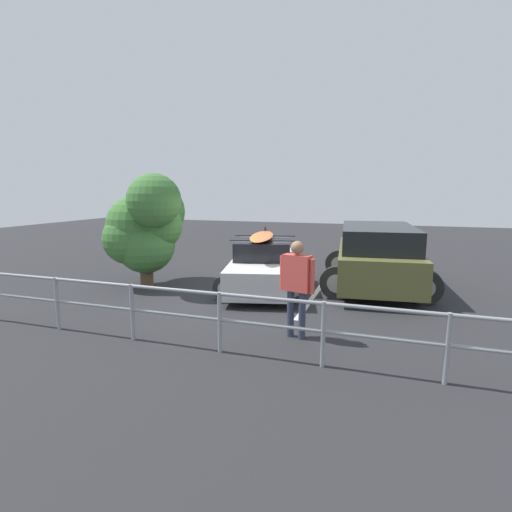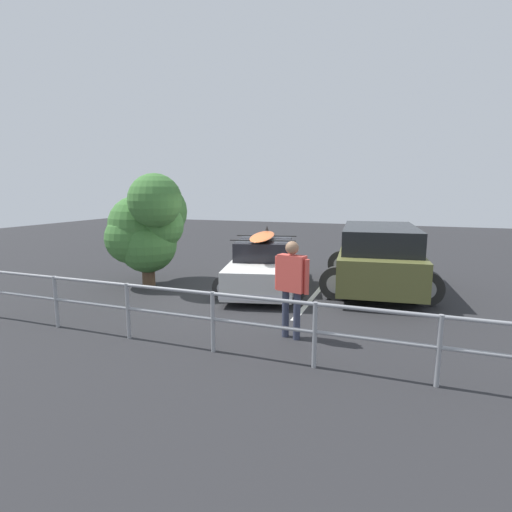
# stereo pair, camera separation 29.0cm
# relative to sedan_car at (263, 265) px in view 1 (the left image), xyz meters

# --- Properties ---
(ground_plane) EXTENTS (44.00, 44.00, 0.02)m
(ground_plane) POSITION_rel_sedan_car_xyz_m (0.18, 0.70, -0.62)
(ground_plane) COLOR #28282B
(ground_plane) RESTS_ON ground
(parking_stripe) EXTENTS (0.12, 4.60, 0.00)m
(parking_stripe) POSITION_rel_sedan_car_xyz_m (-1.41, 0.04, -0.60)
(parking_stripe) COLOR silver
(parking_stripe) RESTS_ON ground
(sedan_car) EXTENTS (2.70, 4.25, 1.55)m
(sedan_car) POSITION_rel_sedan_car_xyz_m (0.00, 0.00, 0.00)
(sedan_car) COLOR silver
(sedan_car) RESTS_ON ground
(suv_car) EXTENTS (2.96, 4.55, 1.64)m
(suv_car) POSITION_rel_sedan_car_xyz_m (-2.80, -0.88, 0.26)
(suv_car) COLOR brown
(suv_car) RESTS_ON ground
(person_bystander) EXTENTS (0.64, 0.32, 1.70)m
(person_bystander) POSITION_rel_sedan_car_xyz_m (-1.61, 3.24, 0.41)
(person_bystander) COLOR #33384C
(person_bystander) RESTS_ON ground
(railing_fence) EXTENTS (9.81, 0.19, 0.98)m
(railing_fence) POSITION_rel_sedan_car_xyz_m (-0.60, 4.24, 0.05)
(railing_fence) COLOR gray
(railing_fence) RESTS_ON ground
(bush_near_left) EXTENTS (2.30, 2.66, 2.95)m
(bush_near_left) POSITION_rel_sedan_car_xyz_m (3.01, 0.73, 1.03)
(bush_near_left) COLOR brown
(bush_near_left) RESTS_ON ground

